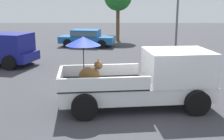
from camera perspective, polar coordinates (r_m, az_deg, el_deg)
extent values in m
plane|color=#38383D|center=(9.92, 4.63, -7.12)|extent=(80.00, 80.00, 0.00)
cylinder|color=black|center=(11.14, 12.58, -2.94)|extent=(0.83, 0.37, 0.80)
cylinder|color=black|center=(9.40, 16.43, -6.23)|extent=(0.83, 0.37, 0.80)
cylinder|color=black|center=(10.55, -5.74, -3.60)|extent=(0.83, 0.37, 0.80)
cylinder|color=black|center=(8.70, -5.54, -7.34)|extent=(0.83, 0.37, 0.80)
cube|color=white|center=(9.74, 4.70, -3.98)|extent=(5.17, 2.34, 0.50)
cube|color=white|center=(9.90, 12.76, 0.75)|extent=(2.29, 2.08, 1.08)
cube|color=#4C606B|center=(10.23, 18.12, 1.96)|extent=(0.25, 1.72, 0.64)
cube|color=black|center=(9.51, -2.09, -2.61)|extent=(2.99, 2.14, 0.06)
cube|color=white|center=(10.34, -2.50, 0.01)|extent=(2.79, 0.41, 0.40)
cube|color=white|center=(8.56, -1.63, -2.81)|extent=(2.79, 0.41, 0.40)
cube|color=white|center=(9.45, -10.30, -1.48)|extent=(0.30, 1.84, 0.40)
ellipsoid|color=brown|center=(9.42, -4.59, -0.97)|extent=(0.71, 0.39, 0.52)
sphere|color=brown|center=(9.36, -2.79, 0.97)|extent=(0.31, 0.31, 0.28)
cone|color=brown|center=(9.41, -2.84, 1.91)|extent=(0.10, 0.10, 0.12)
cone|color=brown|center=(9.25, -2.77, 1.72)|extent=(0.10, 0.10, 0.12)
cylinder|color=black|center=(9.38, -5.70, 1.29)|extent=(0.03, 0.03, 1.27)
cone|color=#1E33B7|center=(9.26, -5.80, 5.73)|extent=(1.25, 1.25, 0.28)
cylinder|color=black|center=(17.40, -16.31, 2.59)|extent=(0.80, 0.44, 0.76)
cylinder|color=black|center=(15.83, -19.74, 1.31)|extent=(0.80, 0.44, 0.76)
cube|color=navy|center=(16.68, -19.34, 5.14)|extent=(2.28, 2.21, 1.00)
cylinder|color=black|center=(23.64, -1.26, 5.72)|extent=(0.69, 0.33, 0.66)
cylinder|color=black|center=(21.93, -2.15, 5.11)|extent=(0.69, 0.33, 0.66)
cylinder|color=black|center=(24.30, -7.55, 5.81)|extent=(0.69, 0.33, 0.66)
cylinder|color=black|center=(22.65, -8.87, 5.22)|extent=(0.69, 0.33, 0.66)
cube|color=#195999|center=(23.06, -4.99, 6.03)|extent=(4.54, 2.48, 0.52)
cube|color=#195999|center=(23.03, -5.26, 7.27)|extent=(2.35, 1.94, 0.56)
cube|color=#4C606B|center=(23.03, -5.26, 7.27)|extent=(2.30, 2.01, 0.32)
cylinder|color=#59595B|center=(23.04, 12.65, 9.46)|extent=(0.16, 0.16, 4.07)
cylinder|color=brown|center=(26.64, 1.08, 9.15)|extent=(0.32, 0.32, 3.04)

